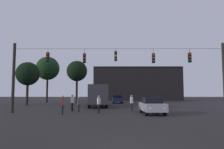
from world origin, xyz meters
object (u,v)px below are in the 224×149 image
at_px(pedestrian_crossing_left, 72,102).
at_px(pedestrian_trailing, 132,102).
at_px(tree_right_far, 77,71).
at_px(car_near_right, 152,105).
at_px(pedestrian_crossing_center, 99,103).
at_px(tree_left_silhouette, 28,74).
at_px(pedestrian_crossing_right, 63,104).
at_px(pedestrian_near_bus, 79,103).
at_px(tree_behind_building, 48,68).
at_px(car_far_left, 117,99).
at_px(city_bus, 98,93).

bearing_deg(pedestrian_crossing_left, pedestrian_trailing, -1.96).
relative_size(pedestrian_crossing_left, tree_right_far, 0.22).
relative_size(car_near_right, pedestrian_crossing_center, 2.57).
bearing_deg(tree_left_silhouette, pedestrian_crossing_right, -58.67).
bearing_deg(pedestrian_near_bus, tree_behind_building, 114.51).
height_order(pedestrian_near_bus, tree_right_far, tree_right_far).
relative_size(car_far_left, pedestrian_trailing, 2.56).
bearing_deg(pedestrian_crossing_right, tree_behind_building, 109.94).
relative_size(pedestrian_crossing_center, tree_right_far, 0.21).
xyz_separation_m(car_near_right, pedestrian_near_bus, (-7.05, 2.11, 0.07)).
bearing_deg(car_far_left, pedestrian_near_bus, -102.37).
xyz_separation_m(tree_left_silhouette, tree_right_far, (6.86, 5.86, 1.01)).
relative_size(pedestrian_crossing_right, tree_right_far, 0.21).
relative_size(car_far_left, pedestrian_near_bus, 2.84).
bearing_deg(tree_behind_building, pedestrian_crossing_center, -62.29).
relative_size(pedestrian_crossing_center, tree_behind_building, 0.18).
distance_m(city_bus, pedestrian_trailing, 9.72).
relative_size(pedestrian_near_bus, tree_right_far, 0.19).
bearing_deg(car_far_left, pedestrian_crossing_center, -96.00).
bearing_deg(pedestrian_trailing, tree_behind_building, 126.68).
bearing_deg(pedestrian_crossing_right, pedestrian_trailing, 29.29).
distance_m(car_near_right, tree_left_silhouette, 22.78).
bearing_deg(pedestrian_trailing, pedestrian_crossing_left, 178.04).
bearing_deg(pedestrian_trailing, city_bus, 115.80).
bearing_deg(car_near_right, tree_right_far, 116.99).
xyz_separation_m(pedestrian_crossing_left, tree_behind_building, (-8.86, 20.16, 5.86)).
xyz_separation_m(city_bus, tree_right_far, (-4.50, 8.45, 4.11)).
height_order(pedestrian_crossing_left, tree_left_silhouette, tree_left_silhouette).
xyz_separation_m(car_near_right, tree_right_far, (-10.31, 20.24, 5.18)).
xyz_separation_m(pedestrian_crossing_right, tree_right_far, (-2.24, 20.80, 5.02)).
bearing_deg(tree_left_silhouette, tree_behind_building, 87.57).
xyz_separation_m(city_bus, pedestrian_crossing_center, (0.88, -10.90, -0.90)).
distance_m(pedestrian_crossing_right, tree_behind_building, 26.21).
relative_size(pedestrian_near_bus, tree_behind_building, 0.17).
xyz_separation_m(pedestrian_trailing, tree_left_silhouette, (-15.56, 11.31, 3.99)).
relative_size(city_bus, car_near_right, 2.55).
relative_size(city_bus, pedestrian_crossing_center, 6.54).
height_order(city_bus, pedestrian_crossing_center, city_bus).
xyz_separation_m(pedestrian_crossing_left, tree_right_far, (-2.38, 16.95, 4.97)).
xyz_separation_m(car_far_left, tree_left_silhouette, (-14.44, -7.44, 4.17)).
xyz_separation_m(city_bus, car_near_right, (5.82, -11.79, -1.07)).
bearing_deg(pedestrian_near_bus, pedestrian_crossing_right, -110.95).
distance_m(car_far_left, pedestrian_crossing_center, 21.05).
distance_m(car_near_right, pedestrian_near_bus, 7.36).
height_order(city_bus, tree_right_far, tree_right_far).
relative_size(car_near_right, car_far_left, 1.00).
height_order(car_far_left, pedestrian_near_bus, pedestrian_near_bus).
height_order(pedestrian_near_bus, tree_behind_building, tree_behind_building).
bearing_deg(pedestrian_trailing, car_near_right, -62.47).
bearing_deg(car_near_right, tree_left_silhouette, 140.05).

